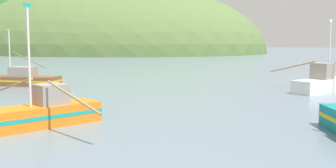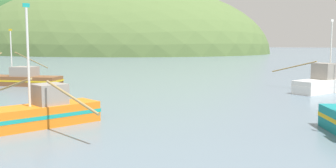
# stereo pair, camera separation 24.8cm
# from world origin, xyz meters

# --- Properties ---
(hill_mid_right) EXTENTS (120.69, 96.55, 83.44)m
(hill_mid_right) POSITION_xyz_m (-126.90, 166.78, 0.00)
(hill_mid_right) COLOR #2D562D
(hill_mid_right) RESTS_ON ground
(hill_far_left) EXTENTS (120.50, 96.40, 53.83)m
(hill_far_left) POSITION_xyz_m (-58.54, 140.82, 0.00)
(hill_far_left) COLOR #516B38
(hill_far_left) RESTS_ON ground
(fishing_boat_orange) EXTENTS (9.85, 6.36, 6.34)m
(fishing_boat_orange) POSITION_xyz_m (-4.44, 12.83, 0.74)
(fishing_boat_orange) COLOR orange
(fishing_boat_orange) RESTS_ON ground
(fishing_boat_white) EXTENTS (9.44, 7.00, 6.36)m
(fishing_boat_white) POSITION_xyz_m (11.10, 32.20, 0.79)
(fishing_boat_white) COLOR white
(fishing_boat_white) RESTS_ON ground
(fishing_boat_brown) EXTENTS (11.04, 15.20, 5.69)m
(fishing_boat_brown) POSITION_xyz_m (-19.00, 28.70, 0.62)
(fishing_boat_brown) COLOR brown
(fishing_boat_brown) RESTS_ON ground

